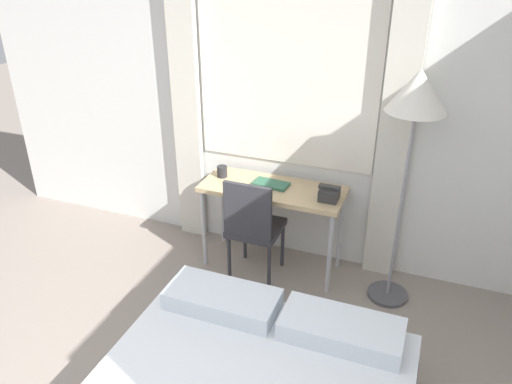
% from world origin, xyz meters
% --- Properties ---
extents(wall_back_with_window, '(5.45, 0.13, 2.70)m').
position_xyz_m(wall_back_with_window, '(0.01, 2.67, 1.35)').
color(wall_back_with_window, silver).
rests_on(wall_back_with_window, ground_plane).
extents(desk, '(1.15, 0.46, 0.75)m').
position_xyz_m(desk, '(0.08, 2.36, 0.67)').
color(desk, tan).
rests_on(desk, ground_plane).
extents(desk_chair, '(0.40, 0.40, 0.90)m').
position_xyz_m(desk_chair, '(0.00, 2.14, 0.51)').
color(desk_chair, '#333338').
rests_on(desk_chair, ground_plane).
extents(standing_lamp, '(0.40, 0.40, 1.79)m').
position_xyz_m(standing_lamp, '(1.08, 2.29, 1.53)').
color(standing_lamp, '#4C4C51').
rests_on(standing_lamp, ground_plane).
extents(telephone, '(0.16, 0.15, 0.12)m').
position_xyz_m(telephone, '(0.55, 2.31, 0.80)').
color(telephone, '#2D2D2D').
rests_on(telephone, desk).
extents(book, '(0.29, 0.17, 0.02)m').
position_xyz_m(book, '(0.06, 2.38, 0.76)').
color(book, '#33664C').
rests_on(book, desk).
extents(mug, '(0.08, 0.08, 0.09)m').
position_xyz_m(mug, '(-0.37, 2.39, 0.79)').
color(mug, '#262628').
rests_on(mug, desk).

